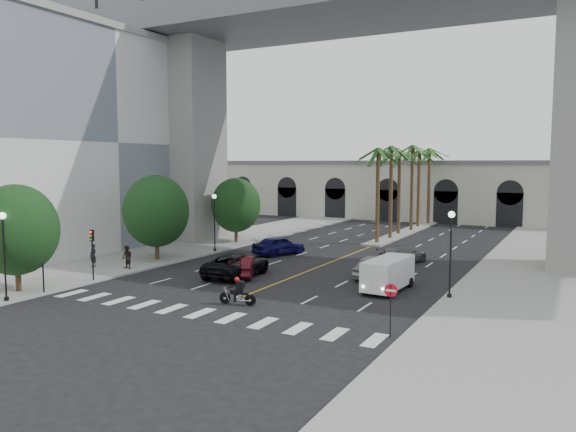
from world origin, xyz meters
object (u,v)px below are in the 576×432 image
object	(u,v)px
traffic_signal_far	(92,246)
motorcycle_rider	(239,292)
car_e	(279,245)
lamp_post_left_far	(215,218)
cargo_van	(388,273)
car_b	(243,266)
car_c	(237,265)
lamp_post_left_near	(4,249)
pedestrian_a	(93,255)
car_a	(375,266)
do_not_enter_sign	(391,299)
traffic_signal_near	(42,255)
pedestrian_b	(127,257)
car_d	(402,254)
lamp_post_right	(451,247)

from	to	relation	value
traffic_signal_far	motorcycle_rider	world-z (taller)	traffic_signal_far
motorcycle_rider	traffic_signal_far	bearing A→B (deg)	168.93
traffic_signal_far	car_e	xyz separation A→B (m)	(5.72, 16.11, -1.66)
lamp_post_left_far	cargo_van	world-z (taller)	lamp_post_left_far
car_b	car_c	world-z (taller)	car_c
lamp_post_left_near	pedestrian_a	size ratio (longest dim) A/B	3.02
car_a	do_not_enter_sign	bearing A→B (deg)	112.65
traffic_signal_far	traffic_signal_near	bearing A→B (deg)	-90.00
lamp_post_left_far	pedestrian_b	distance (m)	10.53
car_b	car_d	distance (m)	13.68
car_a	car_b	xyz separation A→B (m)	(-8.53, -4.10, -0.08)
traffic_signal_near	car_a	world-z (taller)	traffic_signal_near
traffic_signal_far	pedestrian_b	distance (m)	4.58
lamp_post_left_near	cargo_van	distance (m)	23.23
traffic_signal_near	traffic_signal_far	world-z (taller)	same
lamp_post_left_near	car_a	xyz separation A→B (m)	(16.66, 17.15, -2.39)
pedestrian_a	cargo_van	bearing A→B (deg)	13.75
lamp_post_left_near	lamp_post_right	size ratio (longest dim) A/B	1.00
lamp_post_left_far	traffic_signal_near	xyz separation A→B (m)	(0.10, -18.50, -0.71)
traffic_signal_far	pedestrian_a	world-z (taller)	traffic_signal_far
lamp_post_left_near	traffic_signal_far	xyz separation A→B (m)	(0.10, 6.50, -0.71)
car_c	cargo_van	size ratio (longest dim) A/B	1.21
lamp_post_left_far	car_b	bearing A→B (deg)	-44.37
lamp_post_left_near	motorcycle_rider	xyz separation A→B (m)	(12.26, 6.03, -2.48)
car_c	pedestrian_b	xyz separation A→B (m)	(-8.57, -2.08, 0.18)
pedestrian_a	do_not_enter_sign	world-z (taller)	do_not_enter_sign
lamp_post_left_far	pedestrian_a	size ratio (longest dim) A/B	3.02
cargo_van	lamp_post_left_near	bearing A→B (deg)	-140.85
lamp_post_left_near	do_not_enter_sign	bearing A→B (deg)	10.95
traffic_signal_far	car_a	distance (m)	19.75
car_b	cargo_van	bearing A→B (deg)	158.35
lamp_post_left_far	car_e	size ratio (longest dim) A/B	1.07
traffic_signal_near	motorcycle_rider	size ratio (longest dim) A/B	1.61
lamp_post_left_far	do_not_enter_sign	distance (m)	27.61
do_not_enter_sign	car_e	bearing A→B (deg)	124.74
car_b	do_not_enter_sign	xyz separation A→B (m)	(13.77, -8.81, 1.11)
lamp_post_left_near	lamp_post_right	xyz separation A→B (m)	(22.80, 13.00, 0.00)
lamp_post_left_far	lamp_post_right	xyz separation A→B (m)	(22.80, -8.00, 0.00)
car_c	cargo_van	distance (m)	11.10
car_b	pedestrian_a	world-z (taller)	pedestrian_a
cargo_van	pedestrian_b	bearing A→B (deg)	-168.52
car_a	car_e	xyz separation A→B (m)	(-10.84, 5.46, 0.02)
traffic_signal_near	do_not_enter_sign	size ratio (longest dim) A/B	1.42
lamp_post_right	car_c	bearing A→B (deg)	-179.28
car_c	pedestrian_a	xyz separation A→B (m)	(-11.56, -2.63, 0.19)
traffic_signal_near	traffic_signal_far	bearing A→B (deg)	90.00
car_a	car_b	world-z (taller)	car_a
cargo_van	do_not_enter_sign	distance (m)	9.78
do_not_enter_sign	lamp_post_right	bearing A→B (deg)	77.68
cargo_van	car_d	bearing A→B (deg)	104.81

